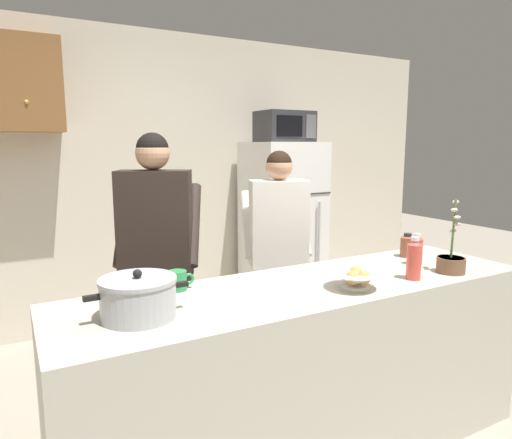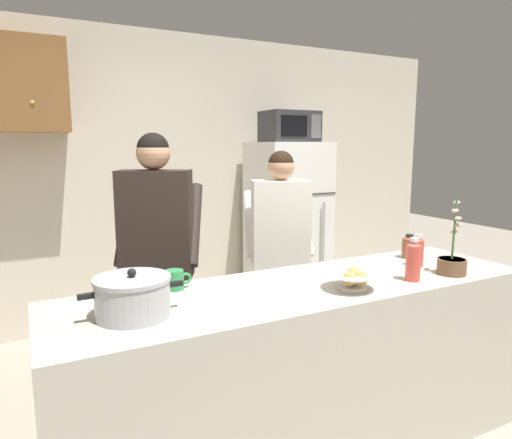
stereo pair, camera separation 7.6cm
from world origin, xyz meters
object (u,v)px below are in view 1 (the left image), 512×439
person_near_pot (156,239)px  bottle_far_corner (417,250)px  person_by_sink (278,236)px  refrigerator (282,228)px  potted_orchid (451,261)px  bottle_mid_counter (414,259)px  cooking_pot (138,298)px  coffee_mug (178,280)px  bottle_near_edge (407,245)px  microwave (285,127)px  bread_bowl (355,279)px

person_near_pot → bottle_far_corner: size_ratio=9.15×
person_by_sink → person_near_pot: bearing=-176.6°
refrigerator → person_by_sink: size_ratio=1.04×
potted_orchid → bottle_mid_counter: bearing=178.1°
person_by_sink → cooking_pot: bearing=-143.1°
bottle_mid_counter → potted_orchid: potted_orchid is taller
coffee_mug → bottle_near_edge: 1.47m
microwave → bottle_mid_counter: bearing=-103.3°
microwave → bottle_far_corner: 1.99m
person_near_pot → bottle_near_edge: 1.54m
refrigerator → person_by_sink: refrigerator is taller
microwave → bottle_far_corner: microwave is taller
cooking_pot → bottle_near_edge: cooking_pot is taller
coffee_mug → potted_orchid: 1.47m
refrigerator → bottle_far_corner: refrigerator is taller
coffee_mug → bottle_mid_counter: bearing=-20.2°
coffee_mug → bottle_far_corner: bearing=-8.9°
refrigerator → bottle_near_edge: refrigerator is taller
cooking_pot → bread_bowl: (1.01, -0.13, -0.03)m
cooking_pot → coffee_mug: cooking_pot is taller
bread_bowl → bottle_far_corner: bottle_far_corner is taller
cooking_pot → bottle_mid_counter: (1.38, -0.16, 0.03)m
person_by_sink → refrigerator: bearing=56.5°
microwave → bottle_near_edge: bearing=-94.7°
microwave → bottle_mid_counter: size_ratio=2.14×
potted_orchid → cooking_pot: bearing=174.3°
person_near_pot → bottle_far_corner: 1.54m
bottle_mid_counter → person_near_pot: bearing=135.9°
person_by_sink → microwave: bearing=55.9°
person_near_pot → bread_bowl: bearing=-55.6°
bread_bowl → bottle_mid_counter: bottle_mid_counter is taller
bread_bowl → microwave: bearing=67.0°
refrigerator → bottle_near_edge: bearing=-94.6°
person_near_pot → bread_bowl: size_ratio=6.50×
bottle_mid_counter → bottle_far_corner: size_ratio=1.22×
person_near_pot → bottle_near_edge: size_ratio=11.30×
bottle_far_corner → potted_orchid: bearing=-80.7°
bottle_mid_counter → potted_orchid: bearing=-1.9°
bottle_mid_counter → refrigerator: bearing=76.8°
cooking_pot → potted_orchid: potted_orchid is taller
person_near_pot → bottle_mid_counter: bearing=-44.1°
refrigerator → bread_bowl: bearing=-112.8°
cooking_pot → coffee_mug: size_ratio=3.21×
bottle_far_corner → refrigerator: bearing=82.8°
bottle_mid_counter → potted_orchid: (0.28, -0.01, -0.04)m
bottle_near_edge → potted_orchid: (-0.06, -0.37, -0.01)m
cooking_pot → coffee_mug: (0.25, 0.26, -0.04)m
person_near_pot → potted_orchid: bearing=-37.7°
cooking_pot → microwave: bearing=45.0°
microwave → coffee_mug: microwave is taller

